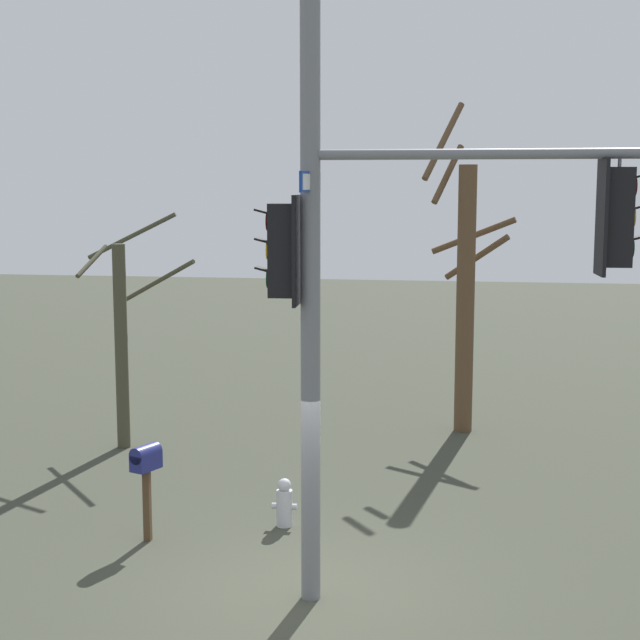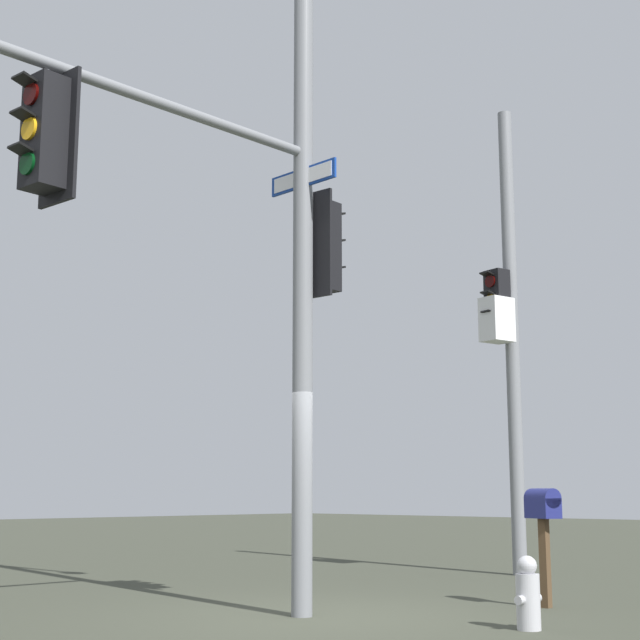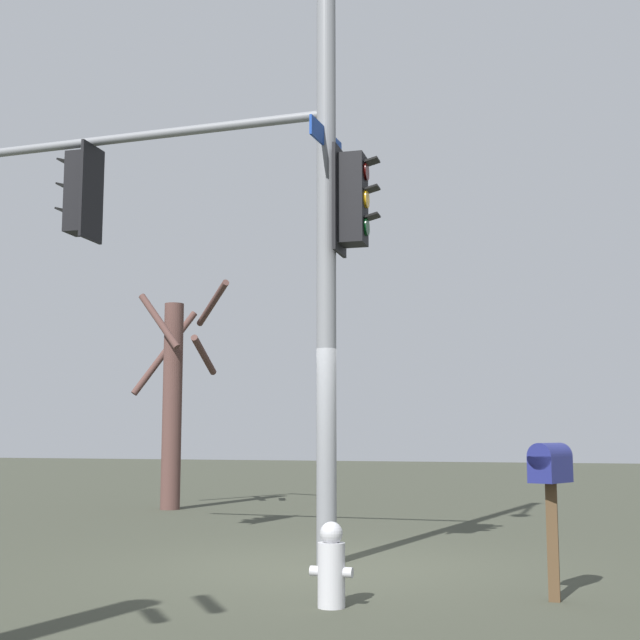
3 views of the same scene
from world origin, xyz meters
name	(u,v)px [view 3 (image 3 of 3)]	position (x,y,z in m)	size (l,w,h in m)	color
ground_plane	(328,567)	(0.00, 0.00, 0.00)	(80.00, 80.00, 0.00)	#383B2F
main_signal_pole_assembly	(271,138)	(0.74, -0.01, 5.11)	(5.65, 3.66, 9.72)	slate
fire_hydrant	(331,567)	(-0.73, 2.24, 0.34)	(0.38, 0.24, 0.73)	#B2B2B7
mailbox	(551,476)	(-2.55, 1.35, 1.11)	(0.39, 0.50, 1.41)	#4C3823
bare_tree_behind_pole	(174,393)	(5.33, -6.49, 2.34)	(2.23, 1.87, 4.63)	#4F3530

